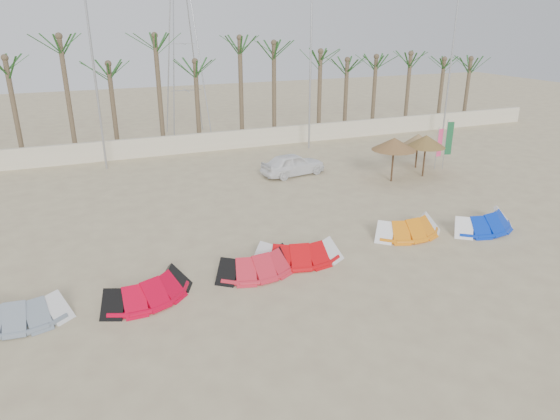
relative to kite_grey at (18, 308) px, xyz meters
name	(u,v)px	position (x,y,z in m)	size (l,w,h in m)	color
ground	(351,309)	(9.81, -3.37, -0.42)	(120.00, 120.00, 0.00)	#C7B78A
boundary_wall	(193,143)	(9.81, 18.63, 0.23)	(60.00, 0.30, 1.30)	beige
palm_line	(193,55)	(10.48, 20.13, 6.03)	(52.00, 4.00, 7.70)	brown
lamp_b	(95,74)	(3.85, 16.63, 5.35)	(1.25, 0.14, 11.00)	#A5A8AD
lamp_c	(311,66)	(17.85, 16.63, 5.35)	(1.25, 0.14, 11.00)	#A5A8AD
lamp_d	(452,61)	(29.85, 16.63, 5.35)	(1.25, 0.14, 11.00)	#A5A8AD
pylon	(189,134)	(10.81, 24.63, -0.42)	(3.00, 3.00, 14.00)	#A5A8AD
kite_grey	(18,308)	(0.00, 0.00, 0.00)	(3.08, 1.76, 0.90)	slate
kite_red_left	(147,285)	(3.88, -0.08, 0.00)	(3.56, 2.47, 0.90)	red
kite_red_mid	(256,260)	(7.89, 0.30, 0.00)	(3.32, 1.83, 0.90)	red
kite_red_right	(295,249)	(9.61, 0.64, 0.00)	(3.61, 2.14, 0.90)	red
kite_orange	(405,225)	(15.02, 1.07, 0.00)	(3.23, 1.61, 0.90)	orange
kite_blue	(480,219)	(18.50, 0.34, 0.00)	(3.47, 1.89, 0.90)	#062EBE
parasol_left	(394,144)	(18.81, 7.65, 1.78)	(2.53, 2.53, 2.55)	#4C331E
parasol_mid	(426,141)	(21.10, 7.77, 1.71)	(2.27, 2.27, 2.48)	#4C331E
parasol_right	(418,140)	(21.85, 9.48, 1.38)	(1.94, 1.94, 2.15)	#4C331E
flag_pink	(439,144)	(22.93, 8.77, 1.15)	(0.45, 0.09, 2.65)	#A5A8AD
flag_green	(448,140)	(23.39, 8.58, 1.43)	(0.44, 0.13, 3.12)	#A5A8AD
car	(293,164)	(14.05, 10.93, 0.25)	(1.57, 3.91, 1.33)	white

